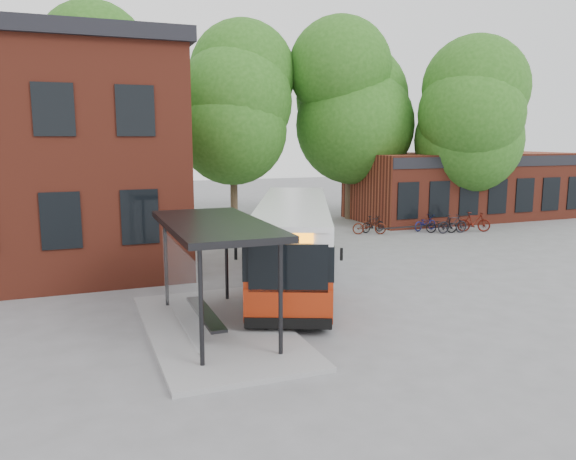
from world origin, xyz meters
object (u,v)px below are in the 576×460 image
object	(u,v)px
bus_shelter	(216,276)
bicycle_7	(474,222)
city_bus	(293,242)
bicycle_1	(373,224)
bicycle_6	(441,225)
bicycle_0	(369,226)
bicycle_4	(425,223)
bicycle_5	(452,224)

from	to	relation	value
bus_shelter	bicycle_7	xyz separation A→B (m)	(16.48, 10.21, -0.92)
city_bus	bicycle_1	xyz separation A→B (m)	(7.70, 8.01, -0.95)
bicycle_7	bicycle_6	bearing A→B (deg)	102.57
bus_shelter	bicycle_0	world-z (taller)	bus_shelter
city_bus	bus_shelter	bearing A→B (deg)	-110.14
bicycle_4	bicycle_5	world-z (taller)	bicycle_5
bicycle_0	bus_shelter	bearing A→B (deg)	155.12
bus_shelter	bicycle_4	xyz separation A→B (m)	(14.31, 11.51, -1.03)
city_bus	bicycle_4	xyz separation A→B (m)	(10.62, 7.56, -0.98)
bicycle_5	bicycle_6	bearing A→B (deg)	62.01
bicycle_5	bicycle_7	distance (m)	1.36
bicycle_1	bicycle_7	distance (m)	5.39
city_bus	bicycle_7	world-z (taller)	city_bus
bus_shelter	bicycle_5	distance (m)	18.29
city_bus	bicycle_6	world-z (taller)	city_bus
city_bus	bicycle_6	distance (m)	12.84
bicycle_4	bicycle_6	size ratio (longest dim) A/B	0.99
bicycle_5	bicycle_7	xyz separation A→B (m)	(1.36, -0.03, 0.02)
bicycle_0	bicycle_6	world-z (taller)	bicycle_0
bicycle_0	bicycle_6	xyz separation A→B (m)	(3.75, -0.97, -0.04)
city_bus	bicycle_5	distance (m)	13.08
city_bus	bicycle_0	world-z (taller)	city_bus
city_bus	bicycle_5	size ratio (longest dim) A/B	6.56
city_bus	bicycle_6	size ratio (longest dim) A/B	6.87
bicycle_6	bicycle_4	bearing A→B (deg)	41.81
bicycle_0	bicycle_5	distance (m)	4.40
bus_shelter	bicycle_7	world-z (taller)	bus_shelter
bus_shelter	city_bus	bearing A→B (deg)	46.96
bicycle_1	bicycle_7	world-z (taller)	bicycle_7
bus_shelter	bicycle_5	bearing A→B (deg)	34.10
bus_shelter	bicycle_0	xyz separation A→B (m)	(10.91, 11.52, -0.99)
city_bus	bicycle_0	bearing A→B (deg)	69.22
bicycle_5	bicycle_7	size ratio (longest dim) A/B	0.96
bicycle_1	bicycle_4	distance (m)	2.96
bicycle_6	bicycle_7	size ratio (longest dim) A/B	0.92
bicycle_1	bus_shelter	bearing A→B (deg)	127.31
bicycle_0	bicycle_6	size ratio (longest dim) A/B	1.09
bicycle_5	bicycle_4	bearing A→B (deg)	38.43
bicycle_4	bicycle_1	bearing A→B (deg)	66.88
bicycle_6	bicycle_1	bearing A→B (deg)	88.24
city_bus	bicycle_5	world-z (taller)	city_bus
bus_shelter	bicycle_6	xyz separation A→B (m)	(14.67, 10.55, -1.03)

